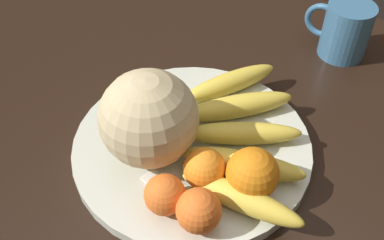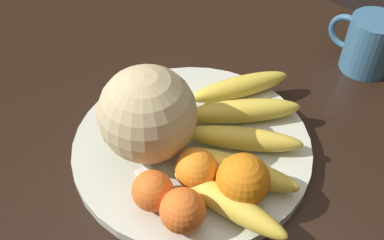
{
  "view_description": "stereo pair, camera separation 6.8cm",
  "coord_description": "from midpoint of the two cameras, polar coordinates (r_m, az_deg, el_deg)",
  "views": [
    {
      "loc": [
        0.32,
        -0.41,
        1.26
      ],
      "look_at": [
        0.04,
        -0.02,
        0.77
      ],
      "focal_mm": 42.0,
      "sensor_mm": 36.0,
      "label": 1
    },
    {
      "loc": [
        0.37,
        -0.37,
        1.26
      ],
      "look_at": [
        0.04,
        -0.02,
        0.77
      ],
      "focal_mm": 42.0,
      "sensor_mm": 36.0,
      "label": 2
    }
  ],
  "objects": [
    {
      "name": "produce_tag",
      "position": [
        0.66,
        -6.42,
        -8.91
      ],
      "size": [
        0.09,
        0.04,
        0.0
      ],
      "rotation": [
        0.0,
        0.0,
        -0.2
      ],
      "color": "white",
      "rests_on": "fruit_bowl"
    },
    {
      "name": "fruit_bowl",
      "position": [
        0.72,
        -2.7,
        -3.37
      ],
      "size": [
        0.38,
        0.38,
        0.02
      ],
      "color": "beige",
      "rests_on": "kitchen_table"
    },
    {
      "name": "orange_front_right",
      "position": [
        0.64,
        -1.45,
        -6.34
      ],
      "size": [
        0.06,
        0.06,
        0.06
      ],
      "color": "orange",
      "rests_on": "fruit_bowl"
    },
    {
      "name": "melon",
      "position": [
        0.66,
        -8.3,
        -0.07
      ],
      "size": [
        0.15,
        0.15,
        0.15
      ],
      "color": "#C6B284",
      "rests_on": "fruit_bowl"
    },
    {
      "name": "banana_bunch",
      "position": [
        0.71,
        3.04,
        -1.78
      ],
      "size": [
        0.29,
        0.32,
        0.04
      ],
      "rotation": [
        0.0,
        0.0,
        6.9
      ],
      "color": "#473819",
      "rests_on": "fruit_bowl"
    },
    {
      "name": "kitchen_table",
      "position": [
        0.82,
        -3.94,
        -5.53
      ],
      "size": [
        1.5,
        1.08,
        0.7
      ],
      "color": "black",
      "rests_on": "ground_plane"
    },
    {
      "name": "ceramic_mug",
      "position": [
        0.93,
        16.82,
        10.8
      ],
      "size": [
        0.13,
        0.09,
        0.11
      ],
      "rotation": [
        0.0,
        0.0,
        3.18
      ],
      "color": "#386689",
      "rests_on": "kitchen_table"
    },
    {
      "name": "orange_front_left",
      "position": [
        0.62,
        -6.65,
        -9.57
      ],
      "size": [
        0.06,
        0.06,
        0.06
      ],
      "color": "orange",
      "rests_on": "fruit_bowl"
    },
    {
      "name": "orange_back_left",
      "position": [
        0.6,
        -2.45,
        -11.62
      ],
      "size": [
        0.06,
        0.06,
        0.06
      ],
      "color": "orange",
      "rests_on": "fruit_bowl"
    },
    {
      "name": "orange_mid_center",
      "position": [
        0.63,
        4.61,
        -6.97
      ],
      "size": [
        0.08,
        0.08,
        0.08
      ],
      "color": "orange",
      "rests_on": "fruit_bowl"
    }
  ]
}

